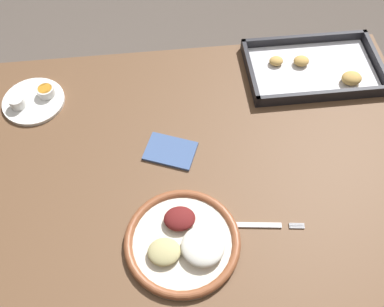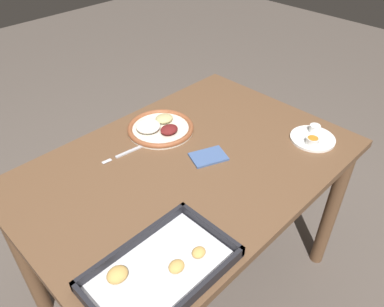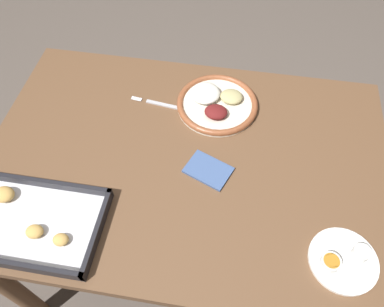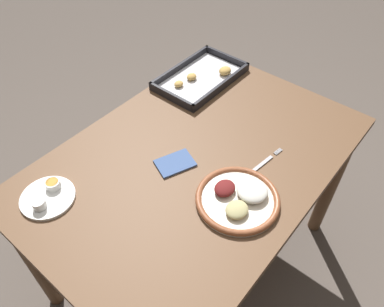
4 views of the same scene
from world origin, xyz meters
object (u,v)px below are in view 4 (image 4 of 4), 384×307
(dinner_plate, at_px, (239,198))
(fork, at_px, (258,167))
(baking_tray, at_px, (201,77))
(saucer_plate, at_px, (47,196))
(napkin, at_px, (175,163))

(dinner_plate, height_order, fork, dinner_plate)
(baking_tray, bearing_deg, saucer_plate, -177.90)
(fork, relative_size, napkin, 1.53)
(dinner_plate, bearing_deg, saucer_plate, 128.72)
(fork, xyz_separation_m, napkin, (-0.16, 0.22, 0.00))
(saucer_plate, height_order, napkin, saucer_plate)
(fork, bearing_deg, saucer_plate, 147.81)
(fork, relative_size, baking_tray, 0.59)
(dinner_plate, xyz_separation_m, napkin, (-0.01, 0.25, -0.01))
(fork, distance_m, saucer_plate, 0.68)
(fork, distance_m, napkin, 0.28)
(saucer_plate, distance_m, baking_tray, 0.79)
(fork, bearing_deg, baking_tray, 66.68)
(fork, relative_size, saucer_plate, 1.34)
(dinner_plate, height_order, napkin, dinner_plate)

